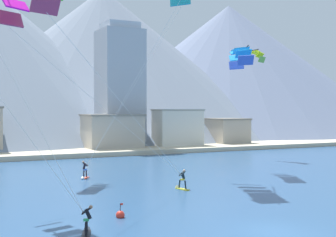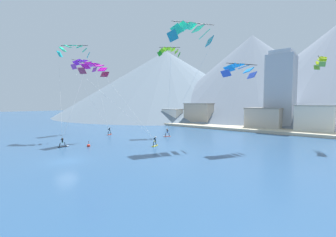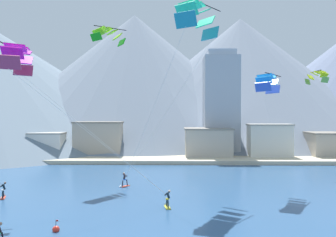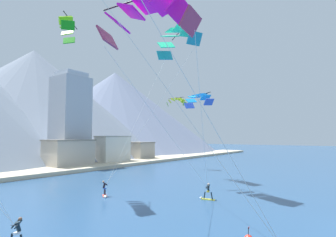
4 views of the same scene
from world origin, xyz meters
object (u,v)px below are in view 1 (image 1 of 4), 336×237
kitesurfer_near_lead (87,225)px  kitesurfer_near_trail (181,183)px  race_marker_buoy (120,215)px  kitesurfer_far_left (84,173)px  parafoil_kite_distant_high_outer (251,56)px  parafoil_kite_distant_mid_solo (240,55)px

kitesurfer_near_lead → kitesurfer_near_trail: size_ratio=0.99×
kitesurfer_near_trail → race_marker_buoy: kitesurfer_near_trail is taller
kitesurfer_near_trail → kitesurfer_far_left: (-5.58, 9.68, 0.02)m
kitesurfer_near_trail → parafoil_kite_distant_high_outer: size_ratio=0.41×
kitesurfer_near_lead → parafoil_kite_distant_mid_solo: (22.86, 17.66, 12.28)m
kitesurfer_near_lead → kitesurfer_far_left: 20.75m
kitesurfer_near_trail → kitesurfer_near_lead: bearing=-138.1°
parafoil_kite_distant_mid_solo → kitesurfer_near_trail: bearing=-147.0°
kitesurfer_far_left → race_marker_buoy: bearing=-99.4°
kitesurfer_far_left → race_marker_buoy: 17.42m
kitesurfer_near_lead → parafoil_kite_distant_high_outer: size_ratio=0.40×
race_marker_buoy → parafoil_kite_distant_high_outer: bearing=41.2°
race_marker_buoy → parafoil_kite_distant_mid_solo: bearing=36.9°
kitesurfer_near_trail → parafoil_kite_distant_mid_solo: (11.44, 7.43, 12.22)m
parafoil_kite_distant_high_outer → race_marker_buoy: parafoil_kite_distant_high_outer is taller
parafoil_kite_distant_high_outer → race_marker_buoy: bearing=-138.8°
kitesurfer_far_left → parafoil_kite_distant_high_outer: (26.86, 8.83, 13.85)m
kitesurfer_near_lead → race_marker_buoy: 4.06m
kitesurfer_near_lead → parafoil_kite_distant_mid_solo: bearing=37.7°
parafoil_kite_distant_high_outer → kitesurfer_far_left: bearing=-161.8°
kitesurfer_far_left → parafoil_kite_distant_mid_solo: size_ratio=0.29×
parafoil_kite_distant_high_outer → race_marker_buoy: size_ratio=4.29×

